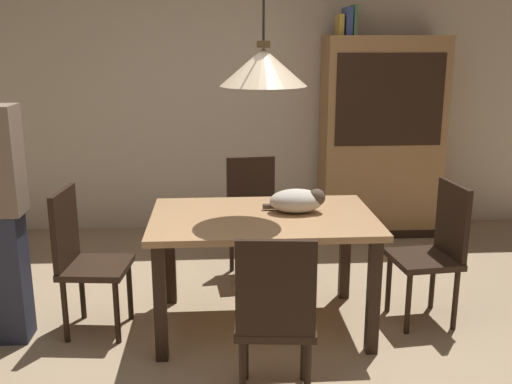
{
  "coord_description": "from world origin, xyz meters",
  "views": [
    {
      "loc": [
        -0.23,
        -3.04,
        1.82
      ],
      "look_at": [
        0.02,
        0.67,
        0.85
      ],
      "focal_mm": 41.31,
      "sensor_mm": 36.0,
      "label": 1
    }
  ],
  "objects_px": {
    "chair_left_side": "(83,255)",
    "pendant_lamp": "(263,67)",
    "dining_table": "(263,231)",
    "hutch_bookcase": "(381,141)",
    "book_yellow_short": "(340,25)",
    "book_blue_wide": "(347,21)",
    "cat_sleeping": "(298,201)",
    "book_green_slim": "(353,20)",
    "chair_right_side": "(436,247)",
    "chair_near_front": "(275,314)",
    "chair_far_back": "(253,212)"
  },
  "relations": [
    {
      "from": "chair_left_side",
      "to": "pendant_lamp",
      "type": "height_order",
      "value": "pendant_lamp"
    },
    {
      "from": "dining_table",
      "to": "hutch_bookcase",
      "type": "xyz_separation_m",
      "value": [
        1.25,
        1.85,
        0.24
      ]
    },
    {
      "from": "book_yellow_short",
      "to": "book_blue_wide",
      "type": "relative_size",
      "value": 0.83
    },
    {
      "from": "chair_left_side",
      "to": "book_yellow_short",
      "type": "xyz_separation_m",
      "value": [
        1.95,
        1.84,
        1.43
      ]
    },
    {
      "from": "pendant_lamp",
      "to": "book_blue_wide",
      "type": "bearing_deg",
      "value": 64.3
    },
    {
      "from": "cat_sleeping",
      "to": "pendant_lamp",
      "type": "height_order",
      "value": "pendant_lamp"
    },
    {
      "from": "book_blue_wide",
      "to": "book_green_slim",
      "type": "relative_size",
      "value": 0.92
    },
    {
      "from": "chair_right_side",
      "to": "book_blue_wide",
      "type": "bearing_deg",
      "value": 97.33
    },
    {
      "from": "cat_sleeping",
      "to": "pendant_lamp",
      "type": "relative_size",
      "value": 0.3
    },
    {
      "from": "chair_left_side",
      "to": "cat_sleeping",
      "type": "xyz_separation_m",
      "value": [
        1.36,
        0.05,
        0.32
      ]
    },
    {
      "from": "chair_left_side",
      "to": "book_blue_wide",
      "type": "height_order",
      "value": "book_blue_wide"
    },
    {
      "from": "dining_table",
      "to": "book_yellow_short",
      "type": "bearing_deg",
      "value": 65.95
    },
    {
      "from": "chair_left_side",
      "to": "book_blue_wide",
      "type": "bearing_deg",
      "value": 42.39
    },
    {
      "from": "chair_near_front",
      "to": "chair_far_back",
      "type": "height_order",
      "value": "same"
    },
    {
      "from": "cat_sleeping",
      "to": "pendant_lamp",
      "type": "xyz_separation_m",
      "value": [
        -0.23,
        -0.06,
        0.84
      ]
    },
    {
      "from": "hutch_bookcase",
      "to": "book_green_slim",
      "type": "relative_size",
      "value": 7.12
    },
    {
      "from": "chair_near_front",
      "to": "pendant_lamp",
      "type": "height_order",
      "value": "pendant_lamp"
    },
    {
      "from": "cat_sleeping",
      "to": "book_green_slim",
      "type": "xyz_separation_m",
      "value": [
        0.72,
        1.79,
        1.15
      ]
    },
    {
      "from": "dining_table",
      "to": "hutch_bookcase",
      "type": "bearing_deg",
      "value": 55.86
    },
    {
      "from": "chair_right_side",
      "to": "cat_sleeping",
      "type": "height_order",
      "value": "chair_right_side"
    },
    {
      "from": "chair_far_back",
      "to": "book_yellow_short",
      "type": "relative_size",
      "value": 4.65
    },
    {
      "from": "book_green_slim",
      "to": "chair_near_front",
      "type": "bearing_deg",
      "value": -109.29
    },
    {
      "from": "chair_left_side",
      "to": "pendant_lamp",
      "type": "distance_m",
      "value": 1.61
    },
    {
      "from": "pendant_lamp",
      "to": "cat_sleeping",
      "type": "bearing_deg",
      "value": 13.94
    },
    {
      "from": "hutch_bookcase",
      "to": "book_blue_wide",
      "type": "distance_m",
      "value": 1.14
    },
    {
      "from": "chair_near_front",
      "to": "pendant_lamp",
      "type": "distance_m",
      "value": 1.45
    },
    {
      "from": "dining_table",
      "to": "hutch_bookcase",
      "type": "relative_size",
      "value": 0.76
    },
    {
      "from": "book_yellow_short",
      "to": "chair_near_front",
      "type": "bearing_deg",
      "value": -106.98
    },
    {
      "from": "book_blue_wide",
      "to": "chair_near_front",
      "type": "bearing_deg",
      "value": -108.22
    },
    {
      "from": "book_yellow_short",
      "to": "book_blue_wide",
      "type": "bearing_deg",
      "value": 0.0
    },
    {
      "from": "chair_near_front",
      "to": "cat_sleeping",
      "type": "distance_m",
      "value": 1.01
    },
    {
      "from": "chair_right_side",
      "to": "book_yellow_short",
      "type": "distance_m",
      "value": 2.35
    },
    {
      "from": "chair_far_back",
      "to": "book_blue_wide",
      "type": "bearing_deg",
      "value": 47.25
    },
    {
      "from": "cat_sleeping",
      "to": "hutch_bookcase",
      "type": "xyz_separation_m",
      "value": [
        1.03,
        1.79,
        0.06
      ]
    },
    {
      "from": "chair_near_front",
      "to": "book_blue_wide",
      "type": "xyz_separation_m",
      "value": [
        0.9,
        2.73,
        1.46
      ]
    },
    {
      "from": "book_yellow_short",
      "to": "book_blue_wide",
      "type": "distance_m",
      "value": 0.07
    },
    {
      "from": "chair_right_side",
      "to": "book_green_slim",
      "type": "height_order",
      "value": "book_green_slim"
    },
    {
      "from": "cat_sleeping",
      "to": "pendant_lamp",
      "type": "distance_m",
      "value": 0.87
    },
    {
      "from": "chair_near_front",
      "to": "hutch_bookcase",
      "type": "relative_size",
      "value": 0.5
    },
    {
      "from": "pendant_lamp",
      "to": "book_yellow_short",
      "type": "relative_size",
      "value": 6.5
    },
    {
      "from": "chair_right_side",
      "to": "book_green_slim",
      "type": "bearing_deg",
      "value": 95.58
    },
    {
      "from": "chair_far_back",
      "to": "book_yellow_short",
      "type": "height_order",
      "value": "book_yellow_short"
    },
    {
      "from": "book_blue_wide",
      "to": "book_green_slim",
      "type": "distance_m",
      "value": 0.06
    },
    {
      "from": "dining_table",
      "to": "book_blue_wide",
      "type": "distance_m",
      "value": 2.44
    },
    {
      "from": "pendant_lamp",
      "to": "chair_right_side",
      "type": "bearing_deg",
      "value": 0.41
    },
    {
      "from": "chair_left_side",
      "to": "cat_sleeping",
      "type": "relative_size",
      "value": 2.38
    },
    {
      "from": "book_yellow_short",
      "to": "book_green_slim",
      "type": "distance_m",
      "value": 0.13
    },
    {
      "from": "dining_table",
      "to": "pendant_lamp",
      "type": "xyz_separation_m",
      "value": [
        0.0,
        0.0,
        1.01
      ]
    },
    {
      "from": "chair_far_back",
      "to": "book_blue_wide",
      "type": "distance_m",
      "value": 1.97
    },
    {
      "from": "pendant_lamp",
      "to": "book_green_slim",
      "type": "height_order",
      "value": "pendant_lamp"
    }
  ]
}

